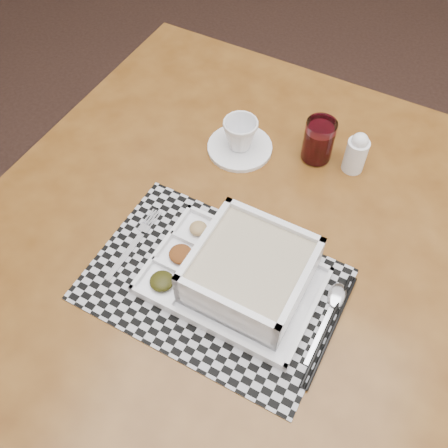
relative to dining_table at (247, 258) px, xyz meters
The scene contains 11 objects.
floor 0.89m from the dining_table, 88.56° to the left, with size 5.00×5.00×0.00m, color black.
dining_table is the anchor object (origin of this frame).
placemat 0.16m from the dining_table, 101.83° to the right, with size 0.47×0.32×0.00m, color #A8A7AF.
serving_tray 0.17m from the dining_table, 75.38° to the right, with size 0.35×0.26×0.09m.
fork 0.25m from the dining_table, 154.94° to the right, with size 0.04×0.19×0.00m.
spoon 0.23m from the dining_table, 23.52° to the right, with size 0.04×0.18×0.01m.
chopsticks 0.26m from the dining_table, 35.44° to the right, with size 0.05×0.24×0.01m.
saucer 0.26m from the dining_table, 114.09° to the left, with size 0.15×0.15×0.01m, color white.
cup 0.28m from the dining_table, 114.09° to the left, with size 0.08×0.08×0.07m, color white.
juice_glass 0.30m from the dining_table, 74.97° to the left, with size 0.07×0.07×0.10m.
creamer_bottle 0.33m from the dining_table, 58.80° to the left, with size 0.05×0.05×0.10m.
Camera 1 is at (0.14, -1.03, 1.67)m, focal length 40.00 mm.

